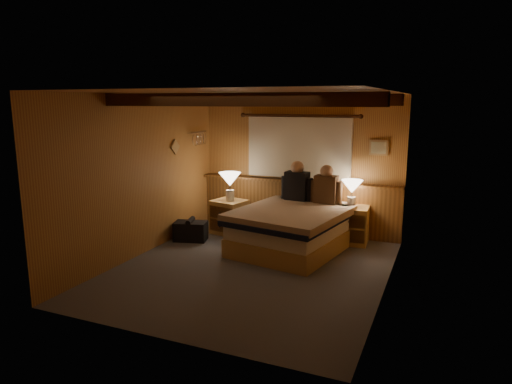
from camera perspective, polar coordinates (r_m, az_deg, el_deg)
The scene contains 19 objects.
floor at distance 6.44m, azimuth -0.50°, elevation -9.55°, with size 4.20×4.20×0.00m, color slate.
ceiling at distance 6.02m, azimuth -0.54°, elevation 12.32°, with size 4.20×4.20×0.00m, color #CF8A4D.
wall_back at distance 8.07m, azimuth 5.44°, elevation 3.44°, with size 3.60×3.60×0.00m, color #B68841.
wall_left at distance 7.02m, azimuth -14.12°, elevation 2.00°, with size 4.20×4.20×0.00m, color #B68841.
wall_right at distance 5.66m, azimuth 16.43°, elevation -0.29°, with size 4.20×4.20×0.00m, color #B68841.
wall_front at distance 4.32m, azimuth -11.71°, elevation -3.56°, with size 3.60×3.60×0.00m, color #B68841.
wainscot at distance 8.13m, azimuth 5.21°, elevation -1.61°, with size 3.60×0.23×0.94m.
curtain_window at distance 7.96m, azimuth 5.33°, elevation 5.67°, with size 2.18×0.09×1.11m.
ceiling_beams at distance 6.16m, azimuth 0.03°, elevation 11.46°, with size 3.60×1.65×0.16m.
coat_rail at distance 8.23m, azimuth -7.20°, elevation 6.84°, with size 0.05×0.55×0.24m.
framed_print at distance 7.71m, azimuth 15.09°, elevation 5.37°, with size 0.30×0.04×0.25m.
bed at distance 7.16m, azimuth 4.66°, elevation -4.57°, with size 1.78×2.15×0.66m.
nightstand_left at distance 8.04m, azimuth -3.38°, elevation -3.11°, with size 0.63×0.59×0.59m.
nightstand_right at distance 7.64m, azimuth 11.74°, elevation -4.04°, with size 0.59×0.53×0.61m.
lamp_left at distance 7.88m, azimuth -3.29°, elevation 1.38°, with size 0.38×0.38×0.50m.
lamp_right at distance 7.48m, azimuth 11.91°, elevation 0.47°, with size 0.34×0.34×0.45m.
person_left at distance 7.68m, azimuth 5.15°, elevation 1.01°, with size 0.56×0.26×0.69m.
person_right at distance 7.50m, azimuth 8.77°, elevation 0.57°, with size 0.54×0.24×0.65m.
duffel_bag at distance 7.72m, azimuth -8.18°, elevation -4.81°, with size 0.60×0.45×0.38m.
Camera 1 is at (2.40, -5.52, 2.29)m, focal length 32.00 mm.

